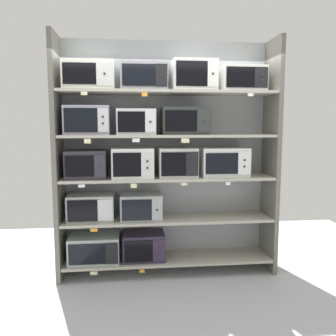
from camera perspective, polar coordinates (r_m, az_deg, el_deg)
ground at (r=3.51m, az=1.90°, el=-22.87°), size 6.40×6.00×0.02m
back_panel at (r=4.31m, az=-0.37°, el=1.91°), size 2.60×0.04×2.72m
upright_left at (r=4.11m, az=-17.27°, el=1.35°), size 0.05×0.48×2.72m
upright_right at (r=4.36m, az=16.25°, el=1.69°), size 0.05×0.48×2.72m
shelf_0 at (r=4.34m, az=0.00°, el=-14.36°), size 2.40×0.48×0.03m
microwave_0 at (r=4.27m, az=-11.72°, el=-12.46°), size 0.57×0.42×0.30m
microwave_1 at (r=4.25m, az=-3.95°, el=-12.37°), size 0.48×0.38×0.31m
price_tag_0 at (r=4.13m, az=-11.85°, el=-16.24°), size 0.08×0.00×0.04m
price_tag_1 at (r=4.11m, az=-4.21°, el=-16.20°), size 0.06×0.00×0.04m
shelf_1 at (r=4.19m, az=0.00°, el=-8.17°), size 2.40×0.48×0.03m
microwave_2 at (r=4.14m, az=-12.25°, el=-6.18°), size 0.52×0.35×0.29m
microwave_3 at (r=4.12m, az=-4.36°, el=-6.14°), size 0.47×0.39×0.29m
price_tag_2 at (r=3.96m, az=-11.82°, el=-9.76°), size 0.08×0.00×0.03m
shelf_2 at (r=4.09m, az=0.00°, el=-1.60°), size 2.40×0.48×0.03m
microwave_4 at (r=4.07m, az=-12.93°, el=0.61°), size 0.44×0.41×0.31m
microwave_5 at (r=4.04m, az=-5.70°, el=0.87°), size 0.46×0.44×0.33m
microwave_6 at (r=4.07m, az=1.46°, el=0.94°), size 0.44×0.43×0.33m
microwave_7 at (r=4.18m, az=8.94°, el=0.99°), size 0.54×0.38×0.33m
price_tag_3 at (r=3.86m, az=-13.74°, el=-2.83°), size 0.07×0.00×0.03m
price_tag_4 at (r=3.83m, az=-5.53°, el=-2.86°), size 0.07×0.00×0.05m
price_tag_5 at (r=3.87m, az=2.63°, el=-2.61°), size 0.07×0.00×0.03m
price_tag_6 at (r=3.98m, az=9.64°, el=-2.48°), size 0.05×0.00×0.04m
shelf_3 at (r=4.04m, az=0.00°, el=5.20°), size 2.40×0.48×0.03m
microwave_8 at (r=4.04m, az=-12.81°, el=7.49°), size 0.49×0.37×0.32m
microwave_9 at (r=4.01m, az=-5.17°, el=7.39°), size 0.43×0.40×0.28m
microwave_10 at (r=4.06m, az=2.64°, el=7.56°), size 0.52×0.41×0.30m
price_tag_7 at (r=3.80m, az=-12.84°, el=4.25°), size 0.07×0.00×0.05m
price_tag_8 at (r=3.78m, az=-5.17°, el=4.46°), size 0.08×0.00×0.04m
price_tag_9 at (r=3.83m, az=2.81°, el=4.44°), size 0.09×0.00×0.05m
shelf_4 at (r=4.06m, az=0.00°, el=12.05°), size 2.40×0.48×0.03m
microwave_11 at (r=4.07m, az=-12.56°, el=14.28°), size 0.55×0.37×0.31m
microwave_12 at (r=4.05m, az=-3.94°, el=14.36°), size 0.51×0.40×0.29m
microwave_13 at (r=4.11m, az=4.11°, el=14.53°), size 0.48×0.42×0.34m
microwave_14 at (r=4.24m, az=11.68°, el=13.77°), size 0.49×0.43×0.28m
price_tag_10 at (r=3.82m, az=-13.35°, el=11.61°), size 0.07×0.00×0.04m
price_tag_11 at (r=3.79m, az=-3.80°, el=11.76°), size 0.06×0.00×0.04m
price_tag_12 at (r=4.01m, az=13.16°, el=11.41°), size 0.06×0.00×0.03m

